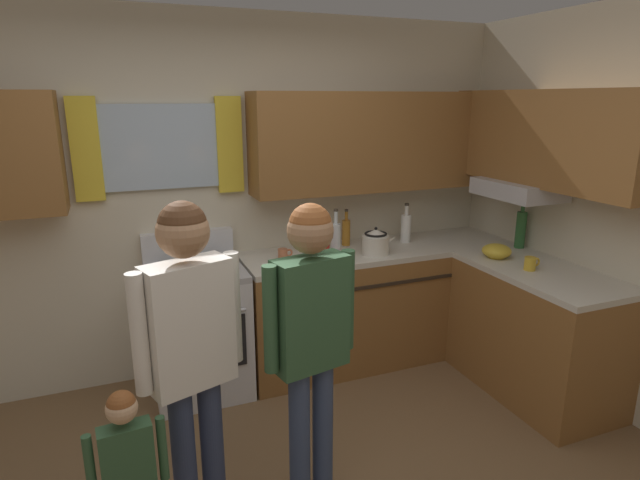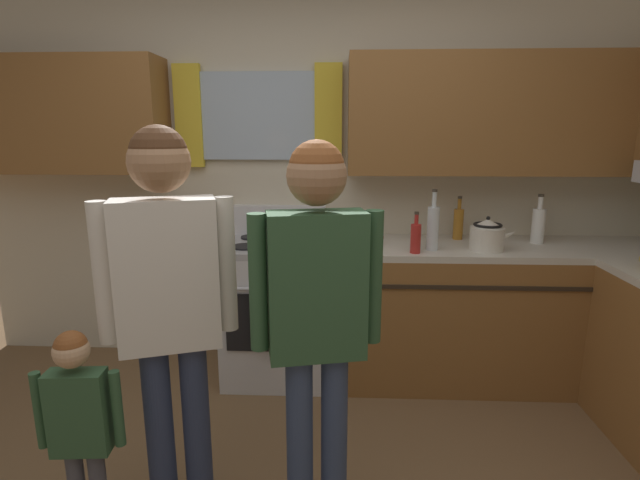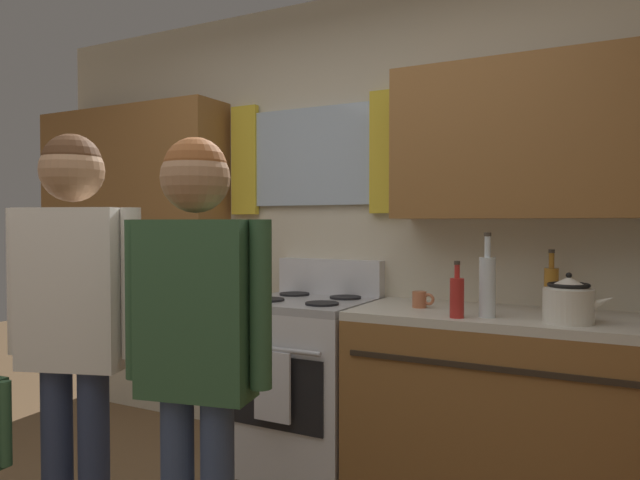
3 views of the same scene
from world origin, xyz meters
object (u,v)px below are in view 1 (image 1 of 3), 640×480
(bottle_milk_white, at_px, (406,227))
(cup_terracotta, at_px, (283,254))
(bottle_oil_amber, at_px, (346,232))
(adult_holding_child, at_px, (190,338))
(mug_mustard_yellow, at_px, (531,263))
(small_child, at_px, (128,468))
(mixing_bowl, at_px, (497,251))
(bottle_wine_green, at_px, (521,228))
(stove_oven, at_px, (199,328))
(bottle_tall_clear, at_px, (336,240))
(stovetop_kettle, at_px, (376,242))
(bottle_sauce_red, at_px, (325,251))
(adult_in_plaid, at_px, (311,325))

(bottle_milk_white, height_order, cup_terracotta, bottle_milk_white)
(bottle_oil_amber, height_order, adult_holding_child, adult_holding_child)
(mug_mustard_yellow, xyz_separation_m, small_child, (-2.60, -0.62, -0.37))
(mug_mustard_yellow, xyz_separation_m, mixing_bowl, (-0.02, 0.31, 0.00))
(bottle_wine_green, xyz_separation_m, mixing_bowl, (-0.34, -0.15, -0.10))
(stove_oven, relative_size, bottle_tall_clear, 3.00)
(bottle_tall_clear, relative_size, bottle_milk_white, 1.17)
(mug_mustard_yellow, bearing_deg, stovetop_kettle, 137.91)
(bottle_tall_clear, distance_m, bottle_sauce_red, 0.14)
(cup_terracotta, distance_m, small_child, 1.89)
(bottle_tall_clear, distance_m, adult_holding_child, 1.66)
(bottle_oil_amber, bearing_deg, stove_oven, -172.34)
(bottle_tall_clear, bearing_deg, bottle_oil_amber, 54.26)
(bottle_sauce_red, xyz_separation_m, small_child, (-1.37, -1.25, -0.42))
(bottle_sauce_red, bearing_deg, bottle_milk_white, 20.09)
(stove_oven, height_order, cup_terracotta, stove_oven)
(cup_terracotta, bearing_deg, bottle_oil_amber, 16.82)
(bottle_sauce_red, height_order, mixing_bowl, bottle_sauce_red)
(bottle_tall_clear, height_order, adult_in_plaid, adult_in_plaid)
(bottle_tall_clear, distance_m, mug_mustard_yellow, 1.32)
(cup_terracotta, relative_size, stovetop_kettle, 0.40)
(bottle_milk_white, relative_size, cup_terracotta, 2.88)
(bottle_tall_clear, xyz_separation_m, mixing_bowl, (1.10, -0.39, -0.09))
(stove_oven, distance_m, mug_mustard_yellow, 2.31)
(bottle_tall_clear, height_order, bottle_oil_amber, bottle_tall_clear)
(bottle_sauce_red, bearing_deg, stovetop_kettle, 11.40)
(adult_in_plaid, bearing_deg, bottle_tall_clear, 61.49)
(bottle_milk_white, xyz_separation_m, bottle_oil_amber, (-0.48, 0.09, -0.01))
(bottle_oil_amber, xyz_separation_m, stovetop_kettle, (0.10, -0.30, -0.01))
(bottle_sauce_red, distance_m, stovetop_kettle, 0.45)
(stove_oven, relative_size, stovetop_kettle, 4.02)
(bottle_oil_amber, bearing_deg, cup_terracotta, -163.18)
(bottle_wine_green, distance_m, mixing_bowl, 0.39)
(stove_oven, bearing_deg, bottle_oil_amber, 7.66)
(bottle_sauce_red, bearing_deg, small_child, -137.76)
(mug_mustard_yellow, distance_m, small_child, 2.70)
(stove_oven, xyz_separation_m, stovetop_kettle, (1.30, -0.14, 0.53))
(bottle_sauce_red, height_order, adult_in_plaid, adult_in_plaid)
(bottle_sauce_red, distance_m, mixing_bowl, 1.25)
(bottle_oil_amber, height_order, bottle_wine_green, bottle_wine_green)
(bottle_wine_green, bearing_deg, bottle_milk_white, 147.48)
(cup_terracotta, height_order, adult_in_plaid, adult_in_plaid)
(bottle_sauce_red, xyz_separation_m, mixing_bowl, (1.21, -0.31, -0.05))
(stove_oven, bearing_deg, mixing_bowl, -14.76)
(bottle_milk_white, relative_size, stovetop_kettle, 1.14)
(adult_holding_child, xyz_separation_m, small_child, (-0.30, -0.16, -0.44))
(bottle_sauce_red, relative_size, adult_holding_child, 0.15)
(bottle_wine_green, relative_size, adult_in_plaid, 0.25)
(bottle_sauce_red, height_order, cup_terracotta, bottle_sauce_red)
(cup_terracotta, bearing_deg, stove_oven, 178.95)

